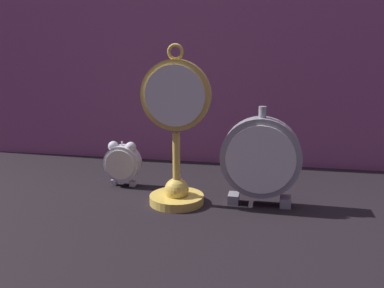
# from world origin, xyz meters

# --- Properties ---
(ground_plane) EXTENTS (4.00, 4.00, 0.00)m
(ground_plane) POSITION_xyz_m (0.00, 0.00, 0.00)
(ground_plane) COLOR black
(fabric_backdrop_drape) EXTENTS (1.52, 0.01, 0.57)m
(fabric_backdrop_drape) POSITION_xyz_m (0.00, 0.33, 0.28)
(fabric_backdrop_drape) COLOR #8E4C7F
(fabric_backdrop_drape) RESTS_ON ground_plane
(pocket_watch_on_stand) EXTENTS (0.13, 0.10, 0.30)m
(pocket_watch_on_stand) POSITION_xyz_m (-0.02, 0.02, 0.12)
(pocket_watch_on_stand) COLOR gold
(pocket_watch_on_stand) RESTS_ON ground_plane
(alarm_clock_twin_bell) EXTENTS (0.08, 0.03, 0.10)m
(alarm_clock_twin_bell) POSITION_xyz_m (-0.15, 0.10, 0.05)
(alarm_clock_twin_bell) COLOR silver
(alarm_clock_twin_bell) RESTS_ON ground_plane
(mantel_clock_silver) EXTENTS (0.15, 0.04, 0.19)m
(mantel_clock_silver) POSITION_xyz_m (0.14, 0.04, 0.09)
(mantel_clock_silver) COLOR gray
(mantel_clock_silver) RESTS_ON ground_plane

